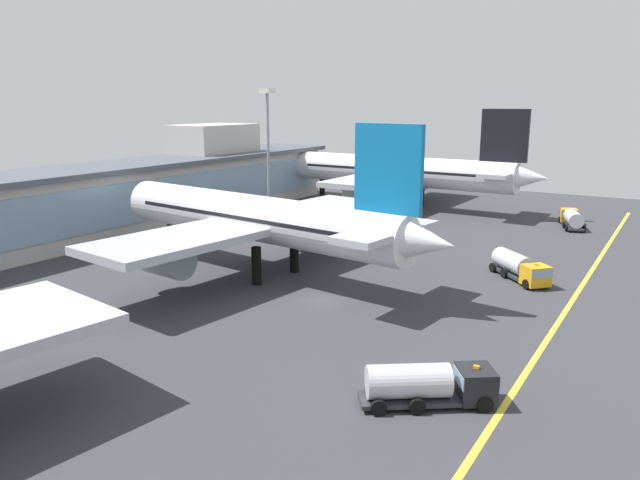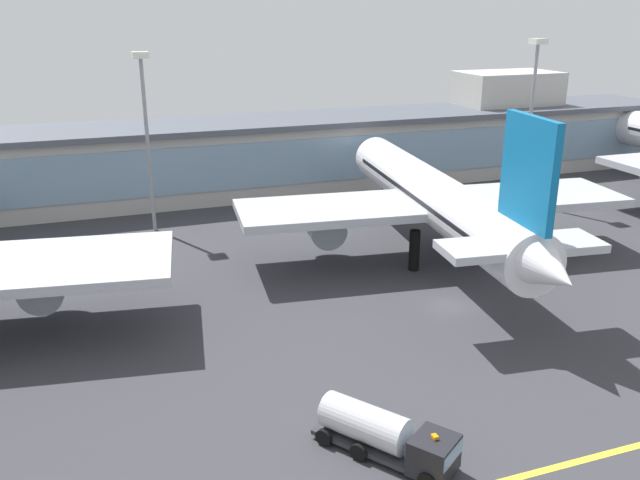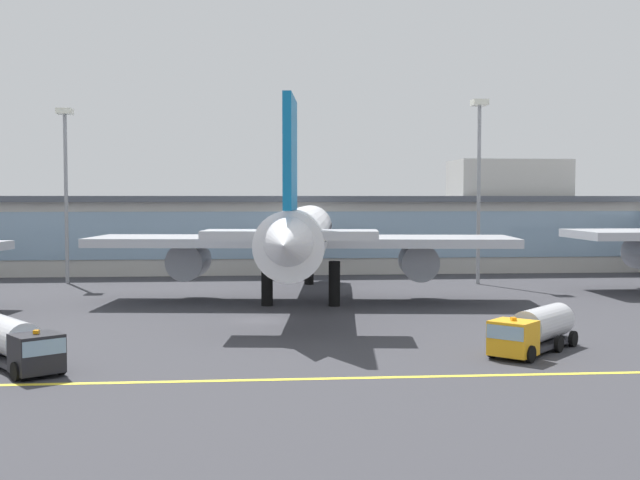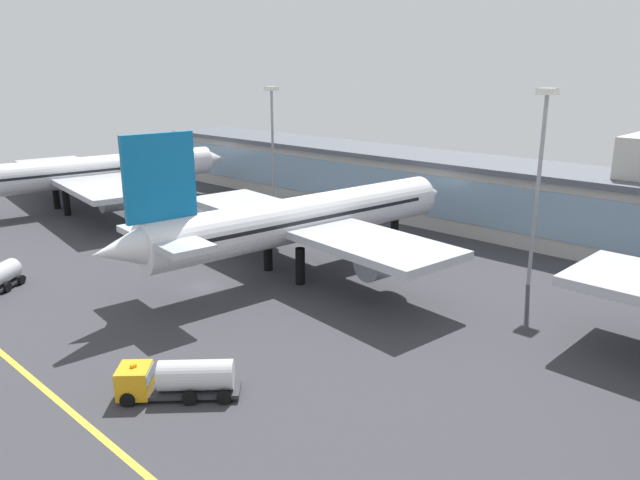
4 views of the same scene
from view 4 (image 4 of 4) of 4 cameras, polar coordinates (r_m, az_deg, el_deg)
name	(u,v)px [view 4 (image 4 of 4)]	position (r m, az deg, el deg)	size (l,w,h in m)	color
ground_plane	(203,287)	(69.75, -10.98, -4.37)	(180.00, 180.00, 0.00)	#38383D
terminal_building	(439,185)	(98.74, 11.22, 5.09)	(125.63, 14.00, 15.74)	beige
airliner_near_left	(78,173)	(112.72, -21.91, 5.87)	(49.04, 56.65, 17.42)	black
airliner_near_right	(303,219)	(71.69, -1.64, 1.96)	(42.37, 50.18, 17.91)	black
baggage_tug_near	(174,378)	(47.54, -13.63, -12.62)	(8.02, 8.20, 2.90)	black
apron_light_mast_west	(541,159)	(69.77, 20.18, 7.26)	(1.80, 1.80, 21.89)	gray
apron_light_mast_centre	(272,129)	(103.36, -4.55, 10.42)	(1.80, 1.80, 20.97)	gray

